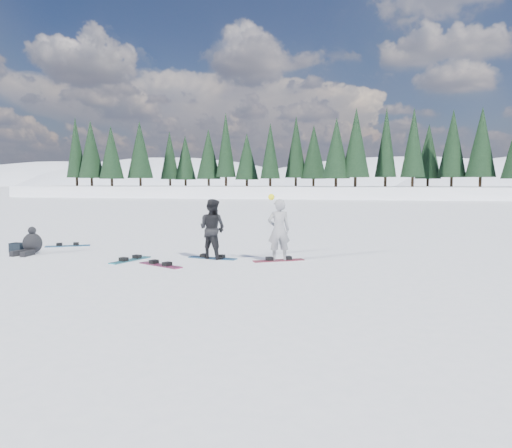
{
  "coord_description": "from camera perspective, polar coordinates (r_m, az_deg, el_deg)",
  "views": [
    {
      "loc": [
        3.45,
        -13.61,
        2.32
      ],
      "look_at": [
        0.58,
        0.07,
        1.1
      ],
      "focal_mm": 35.0,
      "sensor_mm": 36.0,
      "label": 1
    }
  ],
  "objects": [
    {
      "name": "snowboard_man",
      "position": [
        14.95,
        -5.0,
        -3.9
      ],
      "size": [
        1.53,
        0.51,
        0.03
      ],
      "primitive_type": "cube",
      "rotation": [
        0.0,
        0.0,
        -0.16
      ],
      "color": "navy",
      "rests_on": "ground"
    },
    {
      "name": "snowboard_loose_b",
      "position": [
        13.92,
        -10.87,
        -4.64
      ],
      "size": [
        1.46,
        0.94,
        0.03
      ],
      "primitive_type": "cube",
      "rotation": [
        0.0,
        0.0,
        -0.48
      ],
      "color": "maroon",
      "rests_on": "ground"
    },
    {
      "name": "seated_rider",
      "position": [
        17.31,
        -24.29,
        -2.04
      ],
      "size": [
        0.65,
        1.04,
        0.86
      ],
      "rotation": [
        0.0,
        0.0,
        -0.07
      ],
      "color": "black",
      "rests_on": "ground"
    },
    {
      "name": "alpine_backdrop",
      "position": [
        203.99,
        7.55,
        0.38
      ],
      "size": [
        412.5,
        227.0,
        53.2
      ],
      "color": "white",
      "rests_on": "ground"
    },
    {
      "name": "snowboarder_man",
      "position": [
        14.84,
        -5.02,
        -0.56
      ],
      "size": [
        1.03,
        0.91,
        1.78
      ],
      "primitive_type": "imported",
      "rotation": [
        0.0,
        0.0,
        2.82
      ],
      "color": "black",
      "rests_on": "ground"
    },
    {
      "name": "gear_bag",
      "position": [
        17.96,
        -25.59,
        -2.44
      ],
      "size": [
        0.48,
        0.35,
        0.3
      ],
      "primitive_type": "cube",
      "rotation": [
        0.0,
        0.0,
        -0.11
      ],
      "color": "black",
      "rests_on": "ground"
    },
    {
      "name": "snowboard_loose_a",
      "position": [
        14.98,
        -14.16,
        -4.02
      ],
      "size": [
        0.69,
        1.52,
        0.03
      ],
      "primitive_type": "cube",
      "rotation": [
        0.0,
        0.0,
        1.29
      ],
      "color": "#197789",
      "rests_on": "ground"
    },
    {
      "name": "snowboard_loose_c",
      "position": [
        18.85,
        -20.71,
        -2.36
      ],
      "size": [
        1.47,
        0.92,
        0.03
      ],
      "primitive_type": "cube",
      "rotation": [
        0.0,
        0.0,
        0.46
      ],
      "color": "#1C679E",
      "rests_on": "ground"
    },
    {
      "name": "snowboard_woman",
      "position": [
        14.47,
        2.61,
        -4.18
      ],
      "size": [
        1.46,
        0.94,
        0.03
      ],
      "primitive_type": "cube",
      "rotation": [
        0.0,
        0.0,
        0.48
      ],
      "color": "maroon",
      "rests_on": "ground"
    },
    {
      "name": "ground",
      "position": [
        14.23,
        -2.36,
        -4.4
      ],
      "size": [
        420.0,
        420.0,
        0.0
      ],
      "primitive_type": "plane",
      "color": "white",
      "rests_on": "ground"
    },
    {
      "name": "snowboarder_woman",
      "position": [
        14.35,
        2.61,
        -0.66
      ],
      "size": [
        0.76,
        0.63,
        1.94
      ],
      "rotation": [
        0.0,
        0.0,
        3.49
      ],
      "color": "gray",
      "rests_on": "ground"
    }
  ]
}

